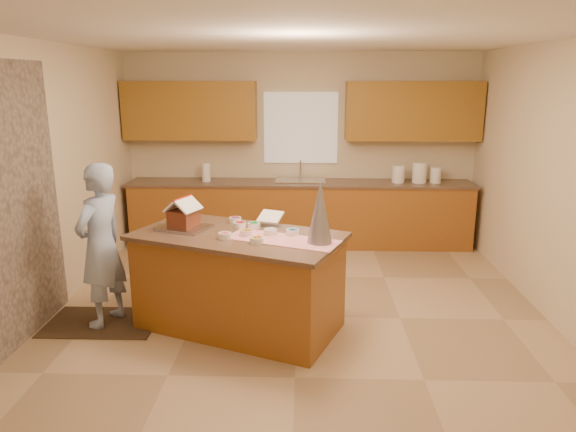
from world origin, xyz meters
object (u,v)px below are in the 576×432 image
at_px(tinsel_tree, 320,212).
at_px(boy, 101,245).
at_px(island_base, 239,283).
at_px(gingerbread_house, 183,216).

height_order(tinsel_tree, boy, boy).
distance_m(island_base, gingerbread_house, 0.84).
height_order(boy, gingerbread_house, boy).
relative_size(tinsel_tree, boy, 0.35).
bearing_deg(boy, island_base, 108.27).
height_order(island_base, tinsel_tree, tinsel_tree).
xyz_separation_m(boy, gingerbread_house, (0.77, 0.13, 0.27)).
relative_size(boy, gingerbread_house, 4.29).
bearing_deg(island_base, gingerbread_house, -174.81).
distance_m(tinsel_tree, gingerbread_house, 1.36).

